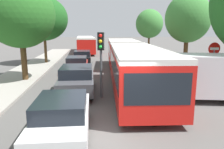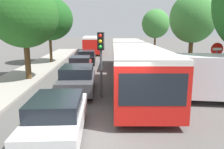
# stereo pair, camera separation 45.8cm
# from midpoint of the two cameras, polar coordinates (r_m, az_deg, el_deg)

# --- Properties ---
(ground_plane) EXTENTS (200.00, 200.00, 0.00)m
(ground_plane) POSITION_cam_midpoint_polar(r_m,az_deg,el_deg) (7.94, -0.38, -14.76)
(ground_plane) COLOR #565451
(kerb_strip_left) EXTENTS (3.20, 37.42, 0.14)m
(kerb_strip_left) POSITION_cam_midpoint_polar(r_m,az_deg,el_deg) (21.83, -20.16, 1.82)
(kerb_strip_left) COLOR #9E998E
(kerb_strip_left) RESTS_ON ground
(articulated_bus) EXTENTS (3.52, 17.41, 2.57)m
(articulated_bus) POSITION_cam_midpoint_polar(r_m,az_deg,el_deg) (15.75, 3.62, 4.15)
(articulated_bus) COLOR red
(articulated_bus) RESTS_ON ground
(city_bus_rear) EXTENTS (3.04, 11.38, 2.43)m
(city_bus_rear) POSITION_cam_midpoint_polar(r_m,az_deg,el_deg) (34.60, -7.31, 8.04)
(city_bus_rear) COLOR red
(city_bus_rear) RESTS_ON ground
(queued_car_white) EXTENTS (1.70, 4.02, 1.40)m
(queued_car_white) POSITION_cam_midpoint_polar(r_m,az_deg,el_deg) (7.52, -14.64, -10.82)
(queued_car_white) COLOR white
(queued_car_white) RESTS_ON ground
(queued_car_graphite) EXTENTS (1.86, 4.38, 1.52)m
(queued_car_graphite) POSITION_cam_midpoint_polar(r_m,az_deg,el_deg) (12.54, -10.19, -1.25)
(queued_car_graphite) COLOR #47474C
(queued_car_graphite) RESTS_ON ground
(queued_car_red) EXTENTS (1.69, 3.98, 1.38)m
(queued_car_red) POSITION_cam_midpoint_polar(r_m,az_deg,el_deg) (18.07, -9.85, 2.47)
(queued_car_red) COLOR #B21E19
(queued_car_red) RESTS_ON ground
(queued_car_black) EXTENTS (1.71, 4.04, 1.41)m
(queued_car_black) POSITION_cam_midpoint_polar(r_m,az_deg,el_deg) (22.91, -8.30, 4.47)
(queued_car_black) COLOR black
(queued_car_black) RESTS_ON ground
(white_van) EXTENTS (5.26, 2.77, 2.31)m
(white_van) POSITION_cam_midpoint_polar(r_m,az_deg,el_deg) (11.80, 21.53, -0.36)
(white_van) COLOR silver
(white_van) RESTS_ON ground
(traffic_light) EXTENTS (0.36, 0.39, 3.40)m
(traffic_light) POSITION_cam_midpoint_polar(r_m,az_deg,el_deg) (11.25, -4.09, 6.36)
(traffic_light) COLOR #56595E
(traffic_light) RESTS_ON ground
(no_entry_sign) EXTENTS (0.70, 0.08, 2.82)m
(no_entry_sign) POSITION_cam_midpoint_polar(r_m,az_deg,el_deg) (13.75, 24.09, 3.72)
(no_entry_sign) COLOR #56595E
(no_entry_sign) RESTS_ON ground
(tree_left_mid) EXTENTS (4.50, 4.50, 6.70)m
(tree_left_mid) POSITION_cam_midpoint_polar(r_m,az_deg,el_deg) (16.12, -23.22, 13.76)
(tree_left_mid) COLOR #51381E
(tree_left_mid) RESTS_ON ground
(tree_left_far) EXTENTS (4.87, 4.87, 6.83)m
(tree_left_far) POSITION_cam_midpoint_polar(r_m,az_deg,el_deg) (23.96, -17.97, 13.69)
(tree_left_far) COLOR #51381E
(tree_left_far) RESTS_ON ground
(tree_right_mid) EXTENTS (3.99, 3.99, 6.69)m
(tree_right_mid) POSITION_cam_midpoint_polar(r_m,az_deg,el_deg) (20.96, 18.59, 13.75)
(tree_right_mid) COLOR #51381E
(tree_right_mid) RESTS_ON ground
(tree_right_far) EXTENTS (3.92, 3.92, 6.41)m
(tree_right_far) POSITION_cam_midpoint_polar(r_m,az_deg,el_deg) (32.80, 9.33, 12.94)
(tree_right_far) COLOR #51381E
(tree_right_far) RESTS_ON ground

